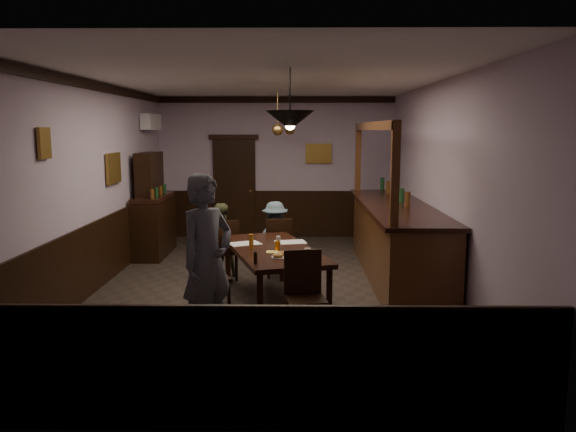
{
  "coord_description": "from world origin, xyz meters",
  "views": [
    {
      "loc": [
        0.42,
        -8.02,
        2.3
      ],
      "look_at": [
        0.32,
        -0.55,
        1.15
      ],
      "focal_mm": 35.0,
      "sensor_mm": 36.0,
      "label": 1
    }
  ],
  "objects_px": {
    "soda_can": "(277,246)",
    "chair_near": "(304,291)",
    "pendant_iron": "(290,120)",
    "person_seated_right": "(275,237)",
    "pendant_brass_far": "(290,130)",
    "chair_far_left": "(224,248)",
    "coffee_cup": "(307,251)",
    "sideboard": "(153,214)",
    "pendant_brass_mid": "(278,130)",
    "person_seated_left": "(220,240)",
    "chair_far_right": "(279,245)",
    "chair_side": "(205,273)",
    "person_standing": "(207,261)",
    "dining_table": "(273,253)",
    "bar_counter": "(396,238)"
  },
  "relations": [
    {
      "from": "soda_can",
      "to": "pendant_iron",
      "type": "relative_size",
      "value": 0.17
    },
    {
      "from": "soda_can",
      "to": "chair_near",
      "type": "bearing_deg",
      "value": -73.41
    },
    {
      "from": "person_standing",
      "to": "pendant_brass_far",
      "type": "distance_m",
      "value": 5.68
    },
    {
      "from": "person_standing",
      "to": "chair_far_left",
      "type": "bearing_deg",
      "value": 42.62
    },
    {
      "from": "dining_table",
      "to": "sideboard",
      "type": "xyz_separation_m",
      "value": [
        -2.33,
        2.89,
        0.07
      ]
    },
    {
      "from": "bar_counter",
      "to": "pendant_brass_far",
      "type": "relative_size",
      "value": 5.32
    },
    {
      "from": "person_seated_right",
      "to": "pendant_brass_far",
      "type": "distance_m",
      "value": 2.91
    },
    {
      "from": "person_seated_right",
      "to": "pendant_brass_far",
      "type": "height_order",
      "value": "pendant_brass_far"
    },
    {
      "from": "person_seated_left",
      "to": "pendant_iron",
      "type": "xyz_separation_m",
      "value": [
        1.13,
        -2.11,
        1.82
      ]
    },
    {
      "from": "pendant_brass_mid",
      "to": "pendant_brass_far",
      "type": "height_order",
      "value": "same"
    },
    {
      "from": "coffee_cup",
      "to": "pendant_brass_mid",
      "type": "relative_size",
      "value": 0.1
    },
    {
      "from": "person_standing",
      "to": "soda_can",
      "type": "xyz_separation_m",
      "value": [
        0.7,
        1.37,
        -0.12
      ]
    },
    {
      "from": "chair_far_right",
      "to": "person_standing",
      "type": "xyz_separation_m",
      "value": [
        -0.67,
        -2.85,
        0.41
      ]
    },
    {
      "from": "chair_far_right",
      "to": "person_seated_left",
      "type": "xyz_separation_m",
      "value": [
        -0.93,
        0.0,
        0.07
      ]
    },
    {
      "from": "person_seated_left",
      "to": "coffee_cup",
      "type": "height_order",
      "value": "person_seated_left"
    },
    {
      "from": "pendant_brass_mid",
      "to": "soda_can",
      "type": "bearing_deg",
      "value": -88.27
    },
    {
      "from": "bar_counter",
      "to": "pendant_brass_mid",
      "type": "xyz_separation_m",
      "value": [
        -1.89,
        1.22,
        1.69
      ]
    },
    {
      "from": "sideboard",
      "to": "pendant_iron",
      "type": "distance_m",
      "value": 4.76
    },
    {
      "from": "chair_far_left",
      "to": "person_seated_left",
      "type": "relative_size",
      "value": 0.81
    },
    {
      "from": "dining_table",
      "to": "chair_near",
      "type": "bearing_deg",
      "value": -72.27
    },
    {
      "from": "person_standing",
      "to": "dining_table",
      "type": "bearing_deg",
      "value": 16.28
    },
    {
      "from": "soda_can",
      "to": "bar_counter",
      "type": "relative_size",
      "value": 0.03
    },
    {
      "from": "chair_side",
      "to": "pendant_brass_mid",
      "type": "distance_m",
      "value": 3.65
    },
    {
      "from": "chair_near",
      "to": "chair_far_left",
      "type": "bearing_deg",
      "value": 107.63
    },
    {
      "from": "chair_far_left",
      "to": "coffee_cup",
      "type": "relative_size",
      "value": 11.89
    },
    {
      "from": "person_seated_left",
      "to": "pendant_brass_mid",
      "type": "distance_m",
      "value": 2.3
    },
    {
      "from": "soda_can",
      "to": "pendant_brass_mid",
      "type": "xyz_separation_m",
      "value": [
        -0.08,
        2.75,
        1.49
      ]
    },
    {
      "from": "sideboard",
      "to": "pendant_brass_far",
      "type": "xyz_separation_m",
      "value": [
        2.51,
        1.06,
        1.54
      ]
    },
    {
      "from": "chair_far_right",
      "to": "person_seated_right",
      "type": "height_order",
      "value": "person_seated_right"
    },
    {
      "from": "chair_far_left",
      "to": "chair_far_right",
      "type": "height_order",
      "value": "chair_far_left"
    },
    {
      "from": "chair_far_left",
      "to": "sideboard",
      "type": "bearing_deg",
      "value": -77.75
    },
    {
      "from": "soda_can",
      "to": "sideboard",
      "type": "bearing_deg",
      "value": 128.38
    },
    {
      "from": "chair_near",
      "to": "coffee_cup",
      "type": "xyz_separation_m",
      "value": [
        0.05,
        0.86,
        0.26
      ]
    },
    {
      "from": "dining_table",
      "to": "chair_side",
      "type": "bearing_deg",
      "value": -149.92
    },
    {
      "from": "dining_table",
      "to": "pendant_iron",
      "type": "height_order",
      "value": "pendant_iron"
    },
    {
      "from": "person_seated_right",
      "to": "pendant_brass_mid",
      "type": "height_order",
      "value": "pendant_brass_mid"
    },
    {
      "from": "chair_side",
      "to": "bar_counter",
      "type": "distance_m",
      "value": 3.29
    },
    {
      "from": "person_standing",
      "to": "sideboard",
      "type": "distance_m",
      "value": 4.71
    },
    {
      "from": "chair_side",
      "to": "soda_can",
      "type": "distance_m",
      "value": 1.0
    },
    {
      "from": "bar_counter",
      "to": "pendant_iron",
      "type": "xyz_separation_m",
      "value": [
        -1.64,
        -2.16,
        1.8
      ]
    },
    {
      "from": "sideboard",
      "to": "person_seated_left",
      "type": "bearing_deg",
      "value": -47.0
    },
    {
      "from": "person_seated_left",
      "to": "coffee_cup",
      "type": "relative_size",
      "value": 14.66
    },
    {
      "from": "chair_far_right",
      "to": "person_standing",
      "type": "bearing_deg",
      "value": 71.08
    },
    {
      "from": "sideboard",
      "to": "pendant_iron",
      "type": "xyz_separation_m",
      "value": [
        2.56,
        -3.65,
        1.65
      ]
    },
    {
      "from": "coffee_cup",
      "to": "soda_can",
      "type": "xyz_separation_m",
      "value": [
        -0.38,
        0.27,
        0.01
      ]
    },
    {
      "from": "chair_far_left",
      "to": "chair_side",
      "type": "xyz_separation_m",
      "value": [
        -0.03,
        -1.56,
        0.01
      ]
    },
    {
      "from": "person_seated_left",
      "to": "bar_counter",
      "type": "distance_m",
      "value": 2.77
    },
    {
      "from": "person_standing",
      "to": "person_seated_right",
      "type": "height_order",
      "value": "person_standing"
    },
    {
      "from": "chair_far_right",
      "to": "chair_side",
      "type": "height_order",
      "value": "chair_side"
    },
    {
      "from": "person_seated_left",
      "to": "pendant_iron",
      "type": "distance_m",
      "value": 3.01
    }
  ]
}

